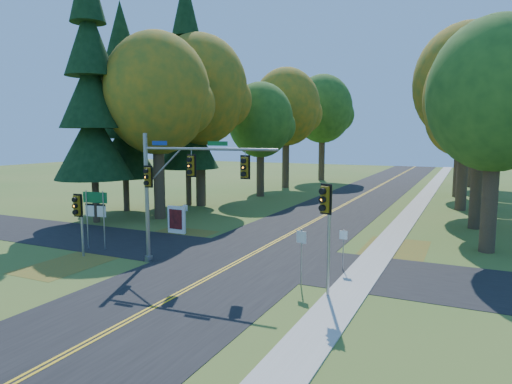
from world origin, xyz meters
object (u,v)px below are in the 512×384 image
at_px(traffic_mast, 176,181).
at_px(east_signal_pole, 326,212).
at_px(route_sign_cluster, 95,208).
at_px(info_kiosk, 176,220).

xyz_separation_m(traffic_mast, east_signal_pole, (7.92, -1.26, -0.74)).
height_order(east_signal_pole, route_sign_cluster, east_signal_pole).
xyz_separation_m(east_signal_pole, route_sign_cluster, (-14.00, 2.00, -1.10)).
bearing_deg(route_sign_cluster, east_signal_pole, -15.79).
relative_size(traffic_mast, east_signal_pole, 1.58).
relative_size(east_signal_pole, info_kiosk, 2.53).
distance_m(traffic_mast, route_sign_cluster, 6.39).
bearing_deg(route_sign_cluster, info_kiosk, 65.47).
distance_m(east_signal_pole, route_sign_cluster, 14.18).
bearing_deg(east_signal_pole, traffic_mast, -168.55).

